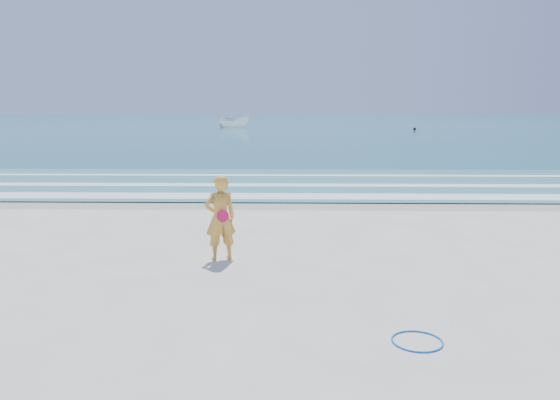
{
  "coord_description": "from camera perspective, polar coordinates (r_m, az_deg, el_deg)",
  "views": [
    {
      "loc": [
        0.31,
        -9.84,
        3.41
      ],
      "look_at": [
        -0.01,
        4.0,
        1.0
      ],
      "focal_mm": 35.0,
      "sensor_mm": 36.0,
      "label": 1
    }
  ],
  "objects": [
    {
      "name": "woman",
      "position": [
        12.13,
        -6.25,
        -1.87
      ],
      "size": [
        0.82,
        0.69,
        1.91
      ],
      "color": "gold",
      "rests_on": "ground"
    },
    {
      "name": "shallow",
      "position": [
        24.08,
        0.55,
        1.83
      ],
      "size": [
        400.0,
        10.0,
        0.01
      ],
      "primitive_type": "cube",
      "color": "#59B7AD",
      "rests_on": "ocean"
    },
    {
      "name": "wet_sand",
      "position": [
        19.15,
        0.35,
        -0.38
      ],
      "size": [
        400.0,
        2.4,
        0.0
      ],
      "primitive_type": "cube",
      "color": "#B2A893",
      "rests_on": "ground"
    },
    {
      "name": "boat",
      "position": [
        84.55,
        -4.8,
        8.22
      ],
      "size": [
        5.21,
        2.12,
        1.99
      ],
      "primitive_type": "imported",
      "rotation": [
        0.0,
        0.0,
        1.54
      ],
      "color": "white",
      "rests_on": "ocean"
    },
    {
      "name": "foam_near",
      "position": [
        20.42,
        0.41,
        0.41
      ],
      "size": [
        400.0,
        1.4,
        0.01
      ],
      "primitive_type": "cube",
      "color": "white",
      "rests_on": "shallow"
    },
    {
      "name": "foam_far",
      "position": [
        26.55,
        0.62,
        2.6
      ],
      "size": [
        400.0,
        0.6,
        0.01
      ],
      "primitive_type": "cube",
      "color": "white",
      "rests_on": "shallow"
    },
    {
      "name": "ocean",
      "position": [
        114.89,
        1.15,
        8.17
      ],
      "size": [
        400.0,
        190.0,
        0.04
      ],
      "primitive_type": "cube",
      "color": "#19727F",
      "rests_on": "ground"
    },
    {
      "name": "foam_mid",
      "position": [
        23.28,
        0.52,
        1.58
      ],
      "size": [
        400.0,
        0.9,
        0.01
      ],
      "primitive_type": "cube",
      "color": "white",
      "rests_on": "shallow"
    },
    {
      "name": "ground",
      "position": [
        10.42,
        -0.47,
        -9.23
      ],
      "size": [
        400.0,
        400.0,
        0.0
      ],
      "primitive_type": "plane",
      "color": "silver",
      "rests_on": "ground"
    },
    {
      "name": "hoop",
      "position": [
        8.45,
        14.14,
        -14.12
      ],
      "size": [
        0.88,
        0.88,
        0.03
      ],
      "primitive_type": "torus",
      "rotation": [
        0.0,
        0.0,
        -0.2
      ],
      "color": "blue",
      "rests_on": "ground"
    },
    {
      "name": "buoy",
      "position": [
        77.3,
        13.88,
        7.23
      ],
      "size": [
        0.4,
        0.4,
        0.4
      ],
      "primitive_type": "sphere",
      "color": "black",
      "rests_on": "ocean"
    }
  ]
}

